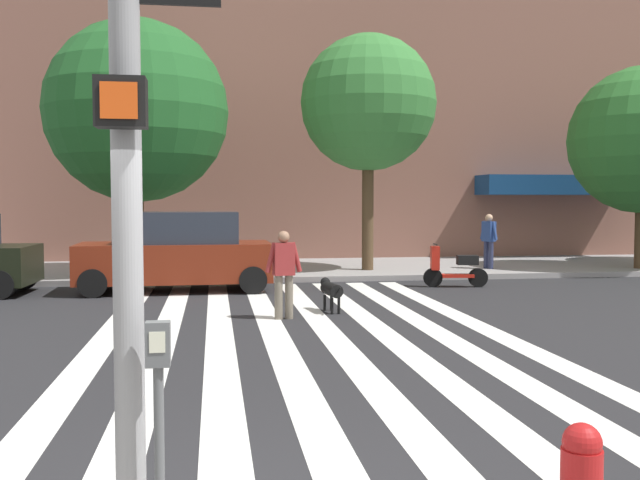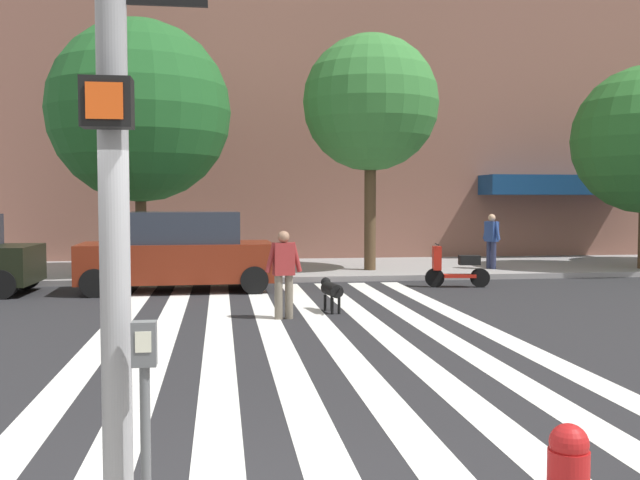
% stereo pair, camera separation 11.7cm
% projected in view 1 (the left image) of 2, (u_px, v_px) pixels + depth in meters
% --- Properties ---
extents(ground_plane, '(160.00, 160.00, 0.00)m').
position_uv_depth(ground_plane, '(227.00, 334.00, 11.73)').
color(ground_plane, '#232326').
extents(sidewalk_far, '(80.00, 6.00, 0.15)m').
position_uv_depth(sidewalk_far, '(221.00, 270.00, 21.68)').
color(sidewalk_far, gray).
rests_on(sidewalk_far, ground_plane).
extents(crosswalk_stripes, '(6.75, 13.56, 0.01)m').
position_uv_depth(crosswalk_stripes, '(301.00, 332.00, 11.91)').
color(crosswalk_stripes, silver).
rests_on(crosswalk_stripes, ground_plane).
extents(parking_meter_curbside, '(0.14, 0.11, 1.36)m').
position_uv_depth(parking_meter_curbside, '(159.00, 404.00, 4.10)').
color(parking_meter_curbside, '#515456').
rests_on(parking_meter_curbside, sidewalk_near).
extents(parked_car_behind_first, '(4.63, 2.13, 1.93)m').
position_uv_depth(parked_car_behind_first, '(177.00, 253.00, 17.22)').
color(parked_car_behind_first, maroon).
rests_on(parked_car_behind_first, ground_plane).
extents(parked_scooter, '(1.63, 0.55, 1.11)m').
position_uv_depth(parked_scooter, '(455.00, 268.00, 18.01)').
color(parked_scooter, black).
rests_on(parked_scooter, ground_plane).
extents(street_tree_nearest, '(5.04, 5.04, 7.04)m').
position_uv_depth(street_tree_nearest, '(137.00, 111.00, 19.67)').
color(street_tree_nearest, '#4C3823').
rests_on(street_tree_nearest, sidewalk_far).
extents(street_tree_middle, '(3.97, 3.97, 6.88)m').
position_uv_depth(street_tree_middle, '(368.00, 104.00, 20.74)').
color(street_tree_middle, '#4C3823').
rests_on(street_tree_middle, sidewalk_far).
extents(pedestrian_dog_walker, '(0.71, 0.30, 1.64)m').
position_uv_depth(pedestrian_dog_walker, '(284.00, 269.00, 13.14)').
color(pedestrian_dog_walker, '#6B6051').
rests_on(pedestrian_dog_walker, ground_plane).
extents(dog_on_leash, '(0.36, 1.07, 0.65)m').
position_uv_depth(dog_on_leash, '(331.00, 290.00, 14.01)').
color(dog_on_leash, black).
rests_on(dog_on_leash, ground_plane).
extents(pedestrian_bystander, '(0.36, 0.69, 1.64)m').
position_uv_depth(pedestrian_bystander, '(489.00, 238.00, 21.30)').
color(pedestrian_bystander, '#282D4C').
rests_on(pedestrian_bystander, sidewalk_far).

